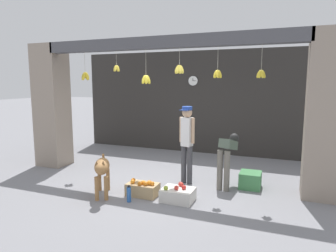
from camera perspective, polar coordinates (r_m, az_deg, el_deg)
ground_plane at (r=6.34m, az=-1.46°, el=-10.67°), size 60.00×60.00×0.00m
shop_back_wall at (r=8.82m, az=6.02°, el=4.49°), size 7.36×0.12×2.97m
shop_pillar_left at (r=7.94m, az=-21.24°, el=3.56°), size 0.70×0.60×2.97m
shop_pillar_right at (r=5.89m, az=28.07°, el=1.70°), size 0.70×0.60×2.97m
storefront_awning at (r=6.15m, az=-1.13°, el=15.24°), size 5.46×0.31×0.95m
dog at (r=5.60m, az=-12.48°, el=-7.92°), size 0.59×0.90×0.74m
shopkeeper at (r=6.08m, az=3.62°, el=-2.47°), size 0.34×0.28×1.59m
worker_stooping at (r=5.99m, az=11.23°, el=-5.22°), size 0.31×0.78×1.02m
fruit_crate_oranges at (r=5.63m, az=-4.84°, el=-11.83°), size 0.57×0.35×0.30m
fruit_crate_apples at (r=5.38m, az=1.89°, el=-12.89°), size 0.56×0.43×0.29m
produce_box_green at (r=6.20m, az=15.40°, el=-9.88°), size 0.40×0.43×0.31m
water_bottle at (r=5.37m, az=-7.46°, el=-12.75°), size 0.08×0.08×0.29m
wall_clock at (r=8.78m, az=4.80°, el=8.58°), size 0.29×0.03×0.29m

